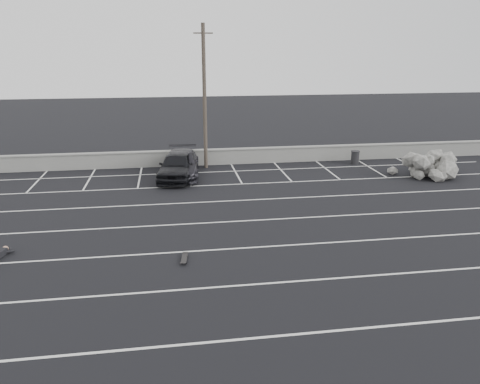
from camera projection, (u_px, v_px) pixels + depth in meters
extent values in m
plane|color=black|center=(252.00, 248.00, 18.66)|extent=(120.00, 120.00, 0.00)
cube|color=gray|center=(216.00, 157.00, 31.73)|extent=(50.00, 0.35, 1.00)
cube|color=gray|center=(216.00, 150.00, 31.58)|extent=(50.00, 0.45, 0.08)
cube|color=silver|center=(290.00, 335.00, 13.00)|extent=(36.00, 0.10, 0.01)
cube|color=silver|center=(268.00, 283.00, 15.83)|extent=(36.00, 0.10, 0.01)
cube|color=silver|center=(252.00, 247.00, 18.66)|extent=(36.00, 0.10, 0.01)
cube|color=silver|center=(241.00, 221.00, 21.49)|extent=(36.00, 0.10, 0.01)
cube|color=silver|center=(232.00, 201.00, 24.33)|extent=(36.00, 0.10, 0.01)
cube|color=silver|center=(225.00, 185.00, 27.16)|extent=(36.00, 0.10, 0.01)
cube|color=silver|center=(220.00, 172.00, 29.99)|extent=(36.00, 0.10, 0.01)
cube|color=silver|center=(38.00, 181.00, 27.93)|extent=(0.10, 5.00, 0.01)
cube|color=silver|center=(90.00, 179.00, 28.37)|extent=(0.10, 5.00, 0.01)
cube|color=silver|center=(140.00, 177.00, 28.80)|extent=(0.10, 5.00, 0.01)
cube|color=silver|center=(189.00, 175.00, 29.23)|extent=(0.10, 5.00, 0.01)
cube|color=silver|center=(236.00, 173.00, 29.66)|extent=(0.10, 5.00, 0.01)
cube|color=silver|center=(282.00, 171.00, 30.09)|extent=(0.10, 5.00, 0.01)
cube|color=silver|center=(327.00, 169.00, 30.52)|extent=(0.10, 5.00, 0.01)
cube|color=silver|center=(370.00, 168.00, 30.96)|extent=(0.10, 5.00, 0.01)
cube|color=silver|center=(413.00, 166.00, 31.39)|extent=(0.10, 5.00, 0.01)
imported|color=black|center=(177.00, 165.00, 28.18)|extent=(2.82, 5.15, 1.66)
imported|color=black|center=(181.00, 164.00, 28.86)|extent=(2.48, 5.34, 1.51)
cylinder|color=#4C4238|center=(205.00, 98.00, 29.66)|extent=(0.24, 0.24, 9.07)
cube|color=#4C4238|center=(203.00, 33.00, 28.50)|extent=(1.21, 0.08, 0.08)
cylinder|color=black|center=(355.00, 158.00, 31.88)|extent=(0.58, 0.58, 0.86)
cylinder|color=black|center=(356.00, 151.00, 31.74)|extent=(0.64, 0.64, 0.05)
cube|color=black|center=(184.00, 258.00, 17.51)|extent=(0.31, 0.83, 0.02)
cube|color=black|center=(185.00, 256.00, 17.78)|extent=(0.17, 0.07, 0.04)
cube|color=black|center=(184.00, 262.00, 17.27)|extent=(0.17, 0.07, 0.04)
cylinder|color=black|center=(182.00, 257.00, 17.78)|extent=(0.04, 0.06, 0.06)
cylinder|color=black|center=(188.00, 257.00, 17.79)|extent=(0.04, 0.06, 0.06)
cylinder|color=black|center=(181.00, 263.00, 17.27)|extent=(0.04, 0.06, 0.06)
cylinder|color=black|center=(186.00, 263.00, 17.28)|extent=(0.04, 0.06, 0.06)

